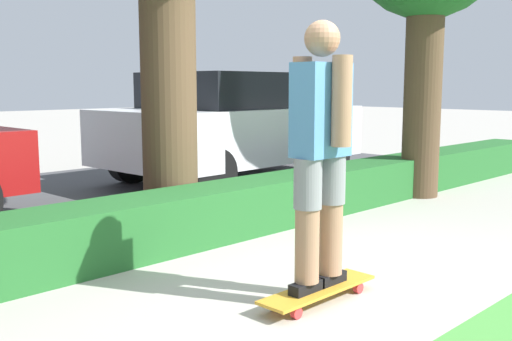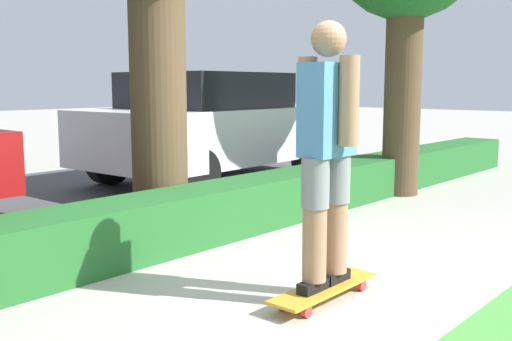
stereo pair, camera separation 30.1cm
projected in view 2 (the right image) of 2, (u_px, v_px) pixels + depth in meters
ground_plane at (329, 285)px, 4.28m from camera, size 60.00×60.00×0.00m
street_asphalt at (31, 206)px, 7.01m from camera, size 14.22×5.00×0.01m
hedge_row at (179, 219)px, 5.29m from camera, size 14.22×0.60×0.48m
skateboard at (324, 289)px, 3.96m from camera, size 0.95×0.24×0.09m
skater_person at (327, 148)px, 3.83m from camera, size 0.50×0.44×1.72m
parked_car_middle at (211, 126)px, 8.78m from camera, size 3.91×2.12×1.59m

